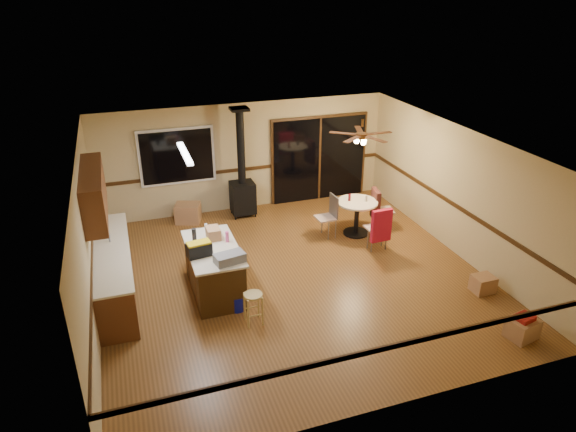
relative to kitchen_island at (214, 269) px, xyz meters
name	(u,v)px	position (x,y,z in m)	size (l,w,h in m)	color
floor	(293,277)	(1.50, 0.00, -0.45)	(7.00, 7.00, 0.00)	brown
ceiling	(294,146)	(1.50, 0.00, 2.15)	(7.00, 7.00, 0.00)	silver
wall_back	(245,157)	(1.50, 3.50, 0.85)	(7.00, 7.00, 0.00)	tan
wall_front	(388,329)	(1.50, -3.50, 0.85)	(7.00, 7.00, 0.00)	tan
wall_left	(88,245)	(-2.00, 0.00, 0.85)	(7.00, 7.00, 0.00)	tan
wall_right	(458,192)	(5.00, 0.00, 0.85)	(7.00, 7.00, 0.00)	tan
chair_rail	(293,230)	(1.50, 0.00, 0.55)	(7.00, 7.00, 0.08)	#36200D
window	(177,156)	(-0.10, 3.45, 1.05)	(1.72, 0.10, 1.32)	black
sliding_door	(319,159)	(3.40, 3.45, 0.60)	(2.52, 0.10, 2.10)	black
lower_cabinets	(114,273)	(-1.70, 0.50, -0.02)	(0.60, 3.00, 0.86)	#572E16
countertop	(111,250)	(-1.70, 0.50, 0.43)	(0.64, 3.04, 0.04)	beige
upper_cabinets	(94,193)	(-1.83, 0.70, 1.45)	(0.35, 2.00, 0.80)	#572E16
kitchen_island	(214,269)	(0.00, 0.00, 0.00)	(0.88, 1.68, 0.90)	#39230E
wood_stove	(242,187)	(1.30, 3.05, 0.28)	(0.55, 0.50, 2.52)	black
ceiling_fan	(362,137)	(3.43, 1.28, 1.76)	(0.24, 0.24, 0.55)	brown
fluorescent_strip	(185,153)	(-0.30, 0.30, 2.11)	(0.10, 1.20, 0.04)	white
toolbox_grey	(230,258)	(0.17, -0.60, 0.52)	(0.50, 0.28, 0.16)	slate
toolbox_black	(199,250)	(-0.27, -0.22, 0.56)	(0.41, 0.22, 0.23)	black
toolbox_yellow_lid	(199,243)	(-0.27, -0.22, 0.69)	(0.39, 0.21, 0.03)	gold
box_on_island	(213,233)	(0.08, 0.33, 0.55)	(0.23, 0.32, 0.21)	#9D6E46
bottle_dark	(194,236)	(-0.26, 0.29, 0.58)	(0.08, 0.08, 0.27)	black
bottle_pink	(227,237)	(0.29, 0.12, 0.55)	(0.06, 0.06, 0.20)	#D84C8C
bottle_white	(206,228)	(0.01, 0.63, 0.53)	(0.06, 0.06, 0.17)	white
bar_stool	(253,308)	(0.41, -1.14, -0.17)	(0.31, 0.31, 0.56)	tan
blue_bucket	(237,302)	(0.24, -0.66, -0.32)	(0.33, 0.33, 0.27)	#0C14B4
dining_table	(357,212)	(3.43, 1.28, 0.08)	(0.89, 0.89, 0.78)	black
glass_red	(349,197)	(3.28, 1.38, 0.40)	(0.06, 0.06, 0.15)	#590C14
glass_cream	(366,199)	(3.61, 1.23, 0.39)	(0.06, 0.06, 0.13)	beige
chair_left	(330,211)	(2.83, 1.38, 0.14)	(0.42, 0.42, 0.51)	tan
chair_near	(381,225)	(3.53, 0.39, 0.14)	(0.44, 0.48, 0.70)	tan
chair_right	(377,205)	(3.95, 1.36, 0.14)	(0.53, 0.50, 0.70)	tan
box_under_window	(188,213)	(-0.01, 3.10, -0.23)	(0.55, 0.44, 0.44)	#9D6E46
box_corner_a	(522,328)	(4.33, -2.87, -0.28)	(0.44, 0.37, 0.34)	#9D6E46
box_corner_b	(483,284)	(4.60, -1.57, -0.30)	(0.38, 0.33, 0.31)	#9D6E46
box_small_red	(525,318)	(4.33, -2.87, -0.08)	(0.28, 0.23, 0.07)	maroon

